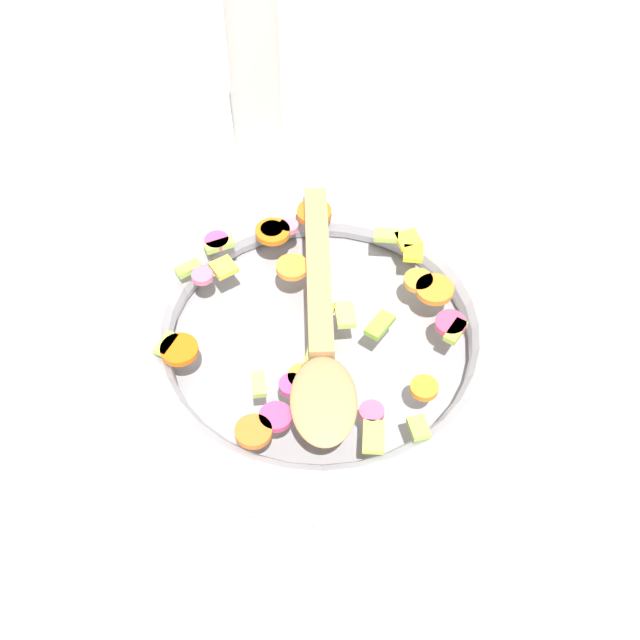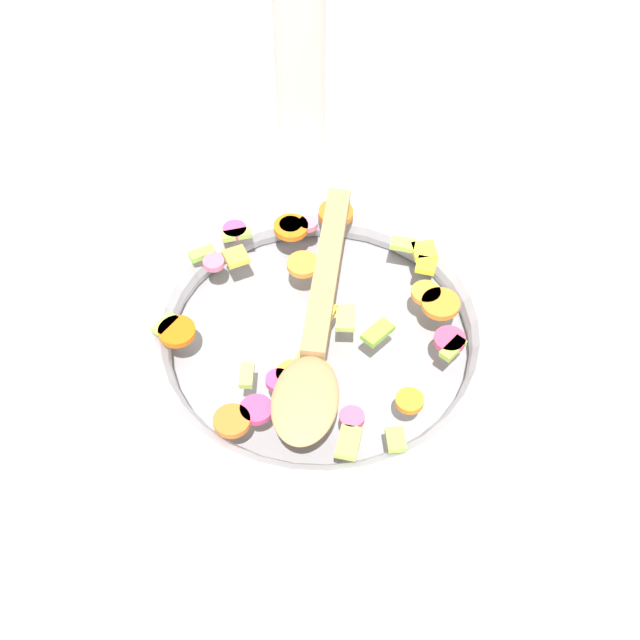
{
  "view_description": "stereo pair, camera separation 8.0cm",
  "coord_description": "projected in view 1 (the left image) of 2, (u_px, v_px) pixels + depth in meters",
  "views": [
    {
      "loc": [
        -0.2,
        -0.46,
        0.68
      ],
      "look_at": [
        0.0,
        0.0,
        0.05
      ],
      "focal_mm": 50.0,
      "sensor_mm": 36.0,
      "label": 1
    },
    {
      "loc": [
        -0.12,
        -0.49,
        0.68
      ],
      "look_at": [
        0.0,
        0.0,
        0.05
      ],
      "focal_mm": 50.0,
      "sensor_mm": 36.0,
      "label": 2
    }
  ],
  "objects": [
    {
      "name": "wooden_spoon",
      "position": [
        321.0,
        335.0,
        0.78
      ],
      "size": [
        0.14,
        0.29,
        0.01
      ],
      "color": "#A87F51",
      "rests_on": "chopped_vegetables"
    },
    {
      "name": "pepper_mill",
      "position": [
        254.0,
        64.0,
        0.94
      ],
      "size": [
        0.06,
        0.06,
        0.24
      ],
      "color": "#B2ADA3",
      "rests_on": "ground_plane"
    },
    {
      "name": "skillet",
      "position": [
        320.0,
        339.0,
        0.82
      ],
      "size": [
        0.37,
        0.37,
        0.05
      ],
      "color": "gray",
      "rests_on": "ground_plane"
    },
    {
      "name": "ground_plane",
      "position": [
        320.0,
        353.0,
        0.84
      ],
      "size": [
        4.0,
        4.0,
        0.0
      ],
      "primitive_type": "plane",
      "color": "silver"
    },
    {
      "name": "chopped_vegetables",
      "position": [
        317.0,
        310.0,
        0.81
      ],
      "size": [
        0.28,
        0.3,
        0.01
      ],
      "color": "orange",
      "rests_on": "skillet"
    }
  ]
}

